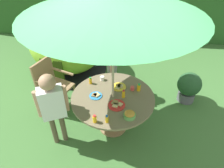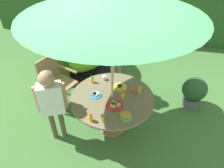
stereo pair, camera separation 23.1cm
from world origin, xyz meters
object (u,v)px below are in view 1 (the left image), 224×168
Objects in this scene: garden_table at (113,102)px; juice_bottle_far_right at (107,119)px; juice_bottle_mid_left at (90,81)px; juice_bottle_mid_right at (139,87)px; cup_near at (132,88)px; child_in_grey_shirt at (112,58)px; plate_center_back at (116,105)px; dome_tent at (67,43)px; plate_near_left at (119,87)px; plate_near_right at (96,95)px; cup_far at (102,78)px; juice_bottle_center_front at (95,119)px; juice_bottle_far_left at (124,94)px; patio_umbrella at (113,3)px; potted_plant at (189,86)px; wooden_chair at (51,83)px; child_in_white_shirt at (52,103)px; snack_bowl at (130,115)px.

juice_bottle_far_right reaches higher than garden_table.
juice_bottle_mid_left is 0.79m from juice_bottle_mid_right.
cup_near is (0.31, 0.70, -0.02)m from juice_bottle_far_right.
plate_center_back is (0.19, -1.10, -0.11)m from child_in_grey_shirt.
plate_near_left is (1.28, -1.45, 0.03)m from dome_tent.
plate_center_back is (0.33, -0.16, -0.00)m from plate_near_right.
juice_bottle_far_right is at bearing -77.50° from cup_far.
plate_near_right is at bearing 98.94° from juice_bottle_center_front.
plate_center_back is at bearing -119.45° from cup_near.
dome_tent is at bearing 119.92° from juice_bottle_mid_left.
plate_near_right is (-0.14, -0.94, -0.11)m from child_in_grey_shirt.
juice_bottle_center_front is at bearing -87.29° from cup_far.
child_in_grey_shirt is at bearing 107.01° from juice_bottle_far_left.
juice_bottle_center_front is at bearing -9.86° from child_in_grey_shirt.
juice_bottle_far_left is at bearing 70.68° from juice_bottle_far_right.
garden_table is at bearing 0.00° from patio_umbrella.
plate_center_back is 0.42m from plate_near_left.
plate_center_back is 1.94× the size of juice_bottle_mid_right.
patio_umbrella is at bearing -45.62° from dome_tent.
patio_umbrella is at bearing -145.67° from cup_near.
cup_near is at bearing -11.21° from plate_near_left.
wooden_chair is at bearing -170.30° from potted_plant.
plate_near_right is (0.53, 0.35, -0.12)m from child_in_white_shirt.
child_in_white_shirt is at bearing -158.31° from juice_bottle_far_left.
potted_plant is at bearing 28.15° from plate_near_right.
plate_center_back is 0.22m from juice_bottle_far_left.
potted_plant is (2.55, -0.84, -0.33)m from dome_tent.
child_in_white_shirt is 1.06m from plate_near_left.
dome_tent is 2.11m from cup_near.
plate_center_back reaches higher than garden_table.
wooden_chair is 0.90m from child_in_white_shirt.
juice_bottle_mid_left is (-1.74, -0.56, 0.40)m from potted_plant.
juice_bottle_mid_right is 1.79× the size of cup_far.
snack_bowl is at bearing -91.71° from cup_near.
dome_tent reaches higher than plate_near_left.
child_in_grey_shirt is 0.99× the size of child_in_white_shirt.
juice_bottle_far_left is (0.16, 0.01, -1.30)m from patio_umbrella.
plate_near_left is 1.91× the size of juice_bottle_center_front.
plate_near_right is at bearing -158.84° from cup_near.
wooden_chair is at bearing 162.59° from juice_bottle_far_left.
cup_near is at bearing 88.29° from snack_bowl.
juice_bottle_far_right is 1.02× the size of juice_bottle_mid_left.
juice_bottle_mid_left is (-0.40, 0.29, -1.31)m from patio_umbrella.
garden_table is at bearing -153.44° from juice_bottle_mid_right.
wooden_chair is 7.99× the size of juice_bottle_mid_left.
cup_near is (0.46, 0.72, -0.02)m from juice_bottle_center_front.
juice_bottle_mid_left is at bearing -31.06° from child_in_grey_shirt.
patio_umbrella is 1.71× the size of child_in_white_shirt.
wooden_chair is 3.83× the size of plate_center_back.
juice_bottle_far_right is at bearing -135.40° from potted_plant.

